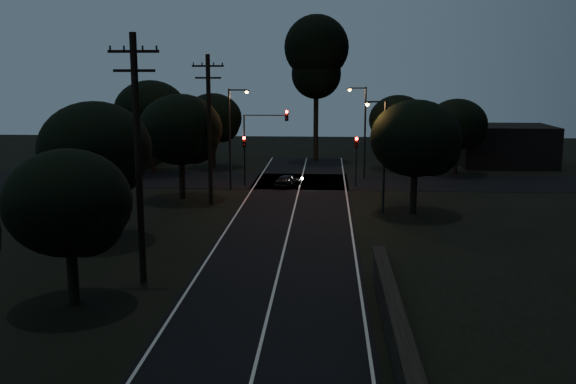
{
  "coord_description": "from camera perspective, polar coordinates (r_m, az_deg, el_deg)",
  "views": [
    {
      "loc": [
        2.25,
        -12.28,
        9.42
      ],
      "look_at": [
        0.0,
        24.0,
        2.5
      ],
      "focal_mm": 40.0,
      "sensor_mm": 36.0,
      "label": 1
    }
  ],
  "objects": [
    {
      "name": "tall_pine",
      "position": [
        67.3,
        2.54,
        11.98
      ],
      "size": [
        6.62,
        6.62,
        15.05
      ],
      "color": "black",
      "rests_on": "ground"
    },
    {
      "name": "tree_left_b",
      "position": [
        26.71,
        -18.69,
        -1.17
      ],
      "size": [
        5.04,
        5.04,
        6.4
      ],
      "color": "black",
      "rests_on": "ground"
    },
    {
      "name": "tree_right_a",
      "position": [
        42.81,
        11.57,
        4.51
      ],
      "size": [
        5.95,
        5.95,
        7.56
      ],
      "color": "black",
      "rests_on": "ground"
    },
    {
      "name": "signal_left",
      "position": [
        53.12,
        -3.89,
        3.64
      ],
      "size": [
        0.28,
        0.35,
        4.1
      ],
      "color": "black",
      "rests_on": "ground"
    },
    {
      "name": "utility_pole_mid",
      "position": [
        28.73,
        -13.19,
        3.13
      ],
      "size": [
        2.2,
        0.3,
        11.0
      ],
      "color": "black",
      "rests_on": "ground"
    },
    {
      "name": "car",
      "position": [
        52.51,
        -0.01,
        1.02
      ],
      "size": [
        2.35,
        3.3,
        1.04
      ],
      "primitive_type": "imported",
      "rotation": [
        0.0,
        0.0,
        2.73
      ],
      "color": "black",
      "rests_on": "ground"
    },
    {
      "name": "streetlight_b",
      "position": [
        56.56,
        6.67,
        5.85
      ],
      "size": [
        1.66,
        0.26,
        8.0
      ],
      "color": "black",
      "rests_on": "ground"
    },
    {
      "name": "tree_far_w",
      "position": [
        60.43,
        -11.91,
        6.88
      ],
      "size": [
        6.7,
        6.7,
        8.54
      ],
      "color": "black",
      "rests_on": "ground"
    },
    {
      "name": "tree_left_c",
      "position": [
        36.64,
        -16.51,
        3.46
      ],
      "size": [
        6.16,
        6.16,
        7.78
      ],
      "color": "black",
      "rests_on": "ground"
    },
    {
      "name": "tree_far_nw",
      "position": [
        63.31,
        -6.55,
        6.42
      ],
      "size": [
        5.71,
        5.71,
        7.24
      ],
      "color": "black",
      "rests_on": "ground"
    },
    {
      "name": "signal_mast",
      "position": [
        52.77,
        -2.09,
        5.25
      ],
      "size": [
        3.7,
        0.35,
        6.25
      ],
      "color": "black",
      "rests_on": "ground"
    },
    {
      "name": "tree_far_ne",
      "position": [
        62.73,
        9.96,
        6.21
      ],
      "size": [
        5.62,
        5.62,
        7.1
      ],
      "color": "black",
      "rests_on": "ground"
    },
    {
      "name": "tree_far_e",
      "position": [
        60.56,
        14.99,
        5.72
      ],
      "size": [
        5.43,
        5.43,
        6.9
      ],
      "color": "black",
      "rests_on": "ground"
    },
    {
      "name": "road_surface",
      "position": [
        44.46,
        0.57,
        -1.44
      ],
      "size": [
        60.0,
        70.0,
        0.03
      ],
      "color": "black",
      "rests_on": "ground"
    },
    {
      "name": "streetlight_a",
      "position": [
        51.07,
        -5.0,
        5.36
      ],
      "size": [
        1.66,
        0.26,
        8.0
      ],
      "color": "black",
      "rests_on": "ground"
    },
    {
      "name": "building_right",
      "position": [
        68.05,
        18.69,
        3.95
      ],
      "size": [
        9.0,
        7.0,
        4.0
      ],
      "primitive_type": "cube",
      "color": "black",
      "rests_on": "ground"
    },
    {
      "name": "signal_right",
      "position": [
        52.73,
        6.09,
        3.55
      ],
      "size": [
        0.28,
        0.35,
        4.1
      ],
      "color": "black",
      "rests_on": "ground"
    },
    {
      "name": "utility_pole_far",
      "position": [
        45.21,
        -7.01,
        5.71
      ],
      "size": [
        2.2,
        0.3,
        10.5
      ],
      "color": "black",
      "rests_on": "ground"
    },
    {
      "name": "streetlight_c",
      "position": [
        42.73,
        8.35,
        3.85
      ],
      "size": [
        1.46,
        0.26,
        7.5
      ],
      "color": "black",
      "rests_on": "ground"
    },
    {
      "name": "building_left",
      "position": [
        68.4,
        -15.5,
        4.33
      ],
      "size": [
        10.0,
        8.0,
        4.4
      ],
      "primitive_type": "cube",
      "color": "black",
      "rests_on": "ground"
    },
    {
      "name": "tree_left_d",
      "position": [
        47.54,
        -9.31,
        5.33
      ],
      "size": [
        6.11,
        6.11,
        7.75
      ],
      "color": "black",
      "rests_on": "ground"
    }
  ]
}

